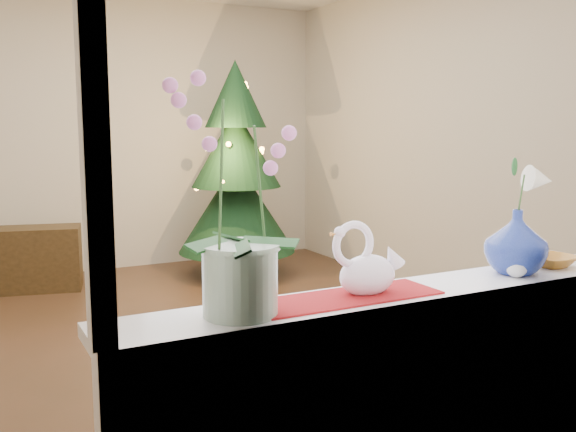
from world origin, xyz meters
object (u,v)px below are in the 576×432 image
xmas_tree (236,170)px  blue_vase (517,237)px  amber_dish (551,262)px  orchid_pot (239,197)px  swan (368,259)px  side_table (36,259)px  paperweight (517,266)px

xmas_tree → blue_vase: bearing=-99.1°
amber_dish → blue_vase: bearing=-175.1°
orchid_pot → amber_dish: bearing=1.2°
swan → side_table: bearing=96.0°
swan → amber_dish: size_ratio=1.72×
swan → orchid_pot: bearing=-178.5°
amber_dish → paperweight: bearing=-165.5°
blue_vase → paperweight: bearing=-133.0°
swan → blue_vase: (0.63, -0.01, 0.02)m
side_table → amber_dish: bearing=-58.9°
blue_vase → side_table: 4.53m
orchid_pot → swan: orchid_pot is taller
swan → side_table: size_ratio=0.35×
orchid_pot → xmas_tree: (1.71, 4.03, -0.23)m
swan → paperweight: size_ratio=3.39×
swan → side_table: swan is taller
amber_dish → xmas_tree: bearing=83.7°
paperweight → xmas_tree: (0.68, 4.06, 0.06)m
blue_vase → amber_dish: 0.23m
paperweight → side_table: paperweight is taller
swan → blue_vase: size_ratio=0.99×
swan → side_table: (-0.52, 4.30, -0.75)m
amber_dish → swan: bearing=-179.4°
xmas_tree → side_table: 1.96m
orchid_pot → blue_vase: size_ratio=2.52×
xmas_tree → paperweight: bearing=-99.6°
blue_vase → side_table: bearing=104.9°
side_table → xmas_tree: bearing=4.4°
xmas_tree → side_table: (-1.79, 0.29, -0.74)m
swan → blue_vase: bearing=-1.7°
orchid_pot → swan: bearing=2.4°
orchid_pot → paperweight: 1.06m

